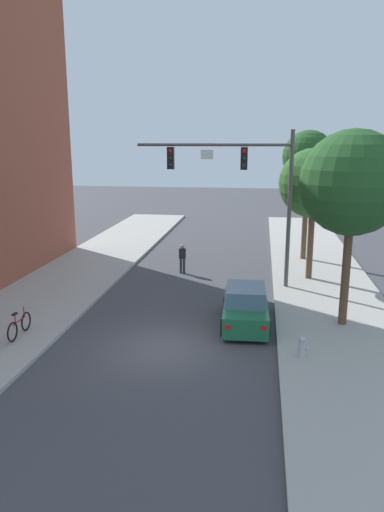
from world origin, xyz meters
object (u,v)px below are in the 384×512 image
object	(u,v)px
street_tree_nearest	(353,183)
fire_hydrant	(302,347)
traffic_signal_mast	(245,179)
bicycle_leaning	(19,326)
street_tree_third	(308,158)
pedestrian_crossing_road	(182,257)
street_tree_second	(314,184)
car_lead_green	(245,307)

from	to	relation	value
street_tree_nearest	fire_hydrant	bearing A→B (deg)	-118.69
traffic_signal_mast	bicycle_leaning	bearing A→B (deg)	-135.29
street_tree_third	pedestrian_crossing_road	bearing A→B (deg)	-150.51
traffic_signal_mast	street_tree_second	distance (m)	3.78
street_tree_second	street_tree_third	size ratio (longest dim) A/B	0.88
traffic_signal_mast	street_tree_third	xyz separation A→B (m)	(3.43, 6.02, 0.80)
bicycle_leaning	street_tree_third	size ratio (longest dim) A/B	0.23
street_tree_nearest	street_tree_second	bearing A→B (deg)	96.46
traffic_signal_mast	bicycle_leaning	world-z (taller)	traffic_signal_mast
fire_hydrant	street_tree_nearest	xyz separation A→B (m)	(1.81, 3.30, 5.11)
car_lead_green	street_tree_second	distance (m)	8.53
fire_hydrant	street_tree_third	world-z (taller)	street_tree_third
traffic_signal_mast	pedestrian_crossing_road	size ratio (longest dim) A/B	4.57
traffic_signal_mast	pedestrian_crossing_road	bearing A→B (deg)	147.40
fire_hydrant	car_lead_green	bearing A→B (deg)	122.87
street_tree_third	traffic_signal_mast	bearing A→B (deg)	-119.66
bicycle_leaning	street_tree_nearest	xyz separation A→B (m)	(11.92, 2.97, 5.08)
pedestrian_crossing_road	street_tree_second	distance (m)	7.94
car_lead_green	fire_hydrant	distance (m)	3.65
fire_hydrant	street_tree_second	xyz separation A→B (m)	(1.07, 9.75, 4.54)
pedestrian_crossing_road	bicycle_leaning	xyz separation A→B (m)	(-4.43, -9.91, -0.37)
car_lead_green	street_tree_second	size ratio (longest dim) A/B	0.65
fire_hydrant	street_tree_second	bearing A→B (deg)	83.71
car_lead_green	pedestrian_crossing_road	bearing A→B (deg)	117.31
traffic_signal_mast	street_tree_second	bearing A→B (deg)	26.36
car_lead_green	street_tree_nearest	bearing A→B (deg)	3.62
car_lead_green	street_tree_second	xyz separation A→B (m)	(3.05, 6.69, 4.32)
fire_hydrant	street_tree_second	world-z (taller)	street_tree_second
fire_hydrant	street_tree_nearest	size ratio (longest dim) A/B	0.10
traffic_signal_mast	pedestrian_crossing_road	world-z (taller)	traffic_signal_mast
car_lead_green	bicycle_leaning	size ratio (longest dim) A/B	2.43
bicycle_leaning	street_tree_third	xyz separation A→B (m)	(11.25, 13.76, 5.64)
car_lead_green	fire_hydrant	size ratio (longest dim) A/B	5.97
street_tree_nearest	street_tree_third	bearing A→B (deg)	93.58
traffic_signal_mast	street_tree_third	distance (m)	6.97
pedestrian_crossing_road	street_tree_third	xyz separation A→B (m)	(6.82, 3.85, 5.27)
street_tree_second	street_tree_nearest	bearing A→B (deg)	-83.54
street_tree_third	bicycle_leaning	bearing A→B (deg)	-129.26
pedestrian_crossing_road	street_tree_nearest	distance (m)	11.24
car_lead_green	traffic_signal_mast	bearing A→B (deg)	93.67
traffic_signal_mast	car_lead_green	distance (m)	6.85
traffic_signal_mast	street_tree_nearest	bearing A→B (deg)	-49.33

